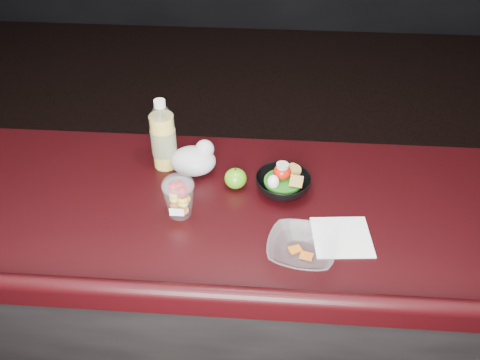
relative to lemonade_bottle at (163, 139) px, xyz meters
name	(u,v)px	position (x,y,z in m)	size (l,w,h in m)	color
counter	(205,310)	(0.13, -0.18, -0.61)	(4.06, 0.71, 1.02)	black
lemonade_bottle	(163,139)	(0.00, 0.00, 0.00)	(0.08, 0.08, 0.24)	yellow
fruit_cup	(179,196)	(0.08, -0.23, -0.03)	(0.09, 0.09, 0.13)	white
green_apple	(236,178)	(0.24, -0.09, -0.07)	(0.07, 0.07, 0.07)	#32890F
plastic_bag	(195,159)	(0.10, -0.03, -0.05)	(0.15, 0.12, 0.11)	silver
snack_bowl	(283,183)	(0.38, -0.10, -0.07)	(0.17, 0.17, 0.09)	black
takeout_bowl	(302,249)	(0.44, -0.37, -0.08)	(0.21, 0.21, 0.05)	silver
paper_napkin	(342,237)	(0.55, -0.30, -0.10)	(0.16, 0.16, 0.00)	white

